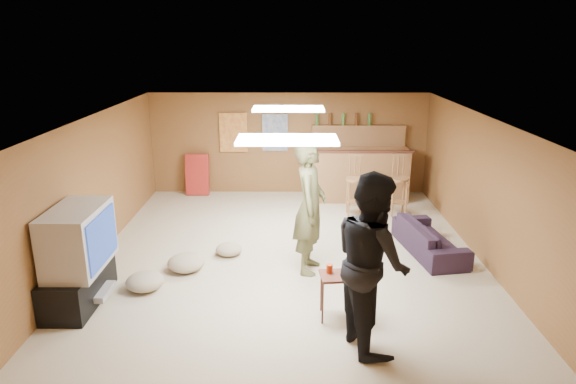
{
  "coord_description": "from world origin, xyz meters",
  "views": [
    {
      "loc": [
        0.04,
        -7.52,
        3.35
      ],
      "look_at": [
        0.0,
        0.2,
        1.0
      ],
      "focal_mm": 32.0,
      "sensor_mm": 36.0,
      "label": 1
    }
  ],
  "objects_px": {
    "person_olive": "(310,207)",
    "tv_body": "(78,238)",
    "tray_table": "(338,296)",
    "bar_counter": "(360,175)",
    "person_black": "(372,261)",
    "sofa": "(429,238)"
  },
  "relations": [
    {
      "from": "tv_body",
      "to": "person_olive",
      "type": "bearing_deg",
      "value": 18.54
    },
    {
      "from": "person_black",
      "to": "tray_table",
      "type": "bearing_deg",
      "value": 14.1
    },
    {
      "from": "tray_table",
      "to": "person_black",
      "type": "bearing_deg",
      "value": -61.21
    },
    {
      "from": "person_olive",
      "to": "tv_body",
      "type": "bearing_deg",
      "value": 118.04
    },
    {
      "from": "bar_counter",
      "to": "sofa",
      "type": "xyz_separation_m",
      "value": [
        0.77,
        -2.8,
        -0.31
      ]
    },
    {
      "from": "tv_body",
      "to": "sofa",
      "type": "xyz_separation_m",
      "value": [
        4.92,
        1.65,
        -0.66
      ]
    },
    {
      "from": "bar_counter",
      "to": "person_olive",
      "type": "relative_size",
      "value": 1.01
    },
    {
      "from": "tray_table",
      "to": "person_olive",
      "type": "bearing_deg",
      "value": 102.85
    },
    {
      "from": "person_olive",
      "to": "sofa",
      "type": "height_order",
      "value": "person_olive"
    },
    {
      "from": "tv_body",
      "to": "tray_table",
      "type": "xyz_separation_m",
      "value": [
        3.28,
        -0.35,
        -0.61
      ]
    },
    {
      "from": "bar_counter",
      "to": "person_olive",
      "type": "bearing_deg",
      "value": -108.85
    },
    {
      "from": "bar_counter",
      "to": "tray_table",
      "type": "relative_size",
      "value": 3.46
    },
    {
      "from": "tv_body",
      "to": "tray_table",
      "type": "distance_m",
      "value": 3.35
    },
    {
      "from": "bar_counter",
      "to": "person_black",
      "type": "height_order",
      "value": "person_black"
    },
    {
      "from": "person_black",
      "to": "tray_table",
      "type": "xyz_separation_m",
      "value": [
        -0.3,
        0.54,
        -0.72
      ]
    },
    {
      "from": "tv_body",
      "to": "bar_counter",
      "type": "height_order",
      "value": "tv_body"
    },
    {
      "from": "bar_counter",
      "to": "sofa",
      "type": "distance_m",
      "value": 2.92
    },
    {
      "from": "person_black",
      "to": "tray_table",
      "type": "distance_m",
      "value": 0.95
    },
    {
      "from": "tv_body",
      "to": "person_olive",
      "type": "height_order",
      "value": "person_olive"
    },
    {
      "from": "tv_body",
      "to": "sofa",
      "type": "height_order",
      "value": "tv_body"
    },
    {
      "from": "bar_counter",
      "to": "person_olive",
      "type": "distance_m",
      "value": 3.68
    },
    {
      "from": "person_olive",
      "to": "sofa",
      "type": "relative_size",
      "value": 1.18
    }
  ]
}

